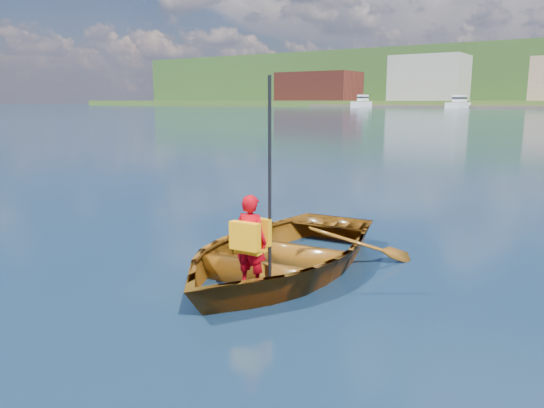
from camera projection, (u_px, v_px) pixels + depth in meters
ground at (234, 244)px, 7.91m from camera, size 600.00×600.00×0.00m
rowboat at (279, 252)px, 6.64m from camera, size 3.01×4.01×0.79m
child_paddler at (251, 239)px, 5.72m from camera, size 0.39×0.36×2.27m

